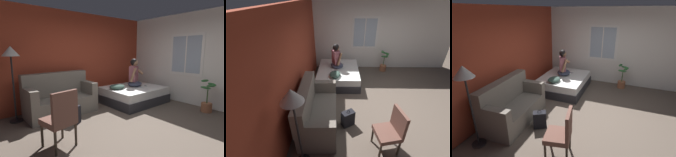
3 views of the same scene
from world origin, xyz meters
TOP-DOWN VIEW (x-y plane):
  - ground_plane at (0.00, 0.00)m, footprint 40.00×40.00m
  - wall_back_accent at (0.00, 2.50)m, footprint 10.20×0.16m
  - wall_side_with_window at (2.68, 0.01)m, footprint 0.19×6.24m
  - bed at (1.42, 1.43)m, footprint 1.81×1.49m
  - couch at (-0.75, 1.93)m, footprint 1.73×0.89m
  - side_chair at (-1.40, 0.35)m, footprint 0.54×0.54m
  - person_seated at (1.53, 1.50)m, footprint 0.66×0.62m
  - backpack at (-0.77, 1.16)m, footprint 0.33×0.35m
  - throw_pillow at (0.84, 1.53)m, footprint 0.52×0.42m
  - cell_phone at (1.84, 1.30)m, footprint 0.14×0.16m
  - floor_lamp at (-1.75, 2.05)m, footprint 0.36×0.36m
  - potted_plant at (2.26, -0.42)m, footprint 0.39×0.37m

SIDE VIEW (x-z plane):
  - ground_plane at x=0.00m, z-range 0.00..0.00m
  - backpack at x=-0.77m, z-range -0.04..0.42m
  - bed at x=1.42m, z-range 0.00..0.48m
  - potted_plant at x=2.26m, z-range -0.12..0.73m
  - couch at x=-0.75m, z-range -0.13..0.91m
  - cell_phone at x=1.84m, z-range 0.48..0.49m
  - side_chair at x=-1.40m, z-range 0.04..1.02m
  - throw_pillow at x=0.84m, z-range 0.48..0.62m
  - person_seated at x=1.53m, z-range 0.40..1.27m
  - wall_back_accent at x=0.00m, z-range 0.00..2.70m
  - wall_side_with_window at x=2.68m, z-range 0.00..2.70m
  - floor_lamp at x=-1.75m, z-range 0.58..2.28m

